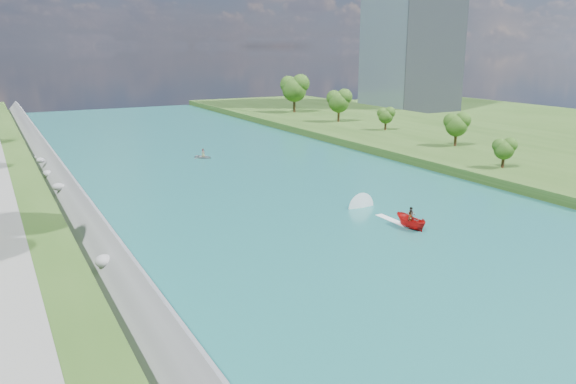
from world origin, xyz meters
TOP-DOWN VIEW (x-y plane):
  - ground at (0.00, 0.00)m, footprint 260.00×260.00m
  - river_water at (0.00, 20.00)m, footprint 55.00×240.00m
  - berm_east at (49.50, 20.00)m, footprint 44.00×240.00m
  - riprap_bank at (-25.84, 19.07)m, footprint 3.77×236.00m
  - riverside_path at (-32.50, 20.00)m, footprint 3.00×200.00m
  - office_tower at (82.50, 95.00)m, footprint 22.00×22.00m
  - trees_east at (41.02, 54.56)m, footprint 13.05×140.10m
  - motorboat at (5.76, 4.85)m, footprint 3.60×18.84m
  - raft at (-0.33, 50.29)m, footprint 3.73×3.95m

SIDE VIEW (x-z plane):
  - ground at x=0.00m, z-range 0.00..0.00m
  - river_water at x=0.00m, z-range 0.00..0.10m
  - raft at x=-0.33m, z-range -0.34..1.31m
  - berm_east at x=49.50m, z-range 0.00..1.50m
  - motorboat at x=5.76m, z-range -0.28..1.82m
  - riprap_bank at x=-25.84m, z-range -0.30..3.88m
  - riverside_path at x=-32.50m, z-range 3.50..3.60m
  - trees_east at x=41.02m, z-range 0.29..12.08m
  - office_tower at x=82.50m, z-range 0.00..60.00m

